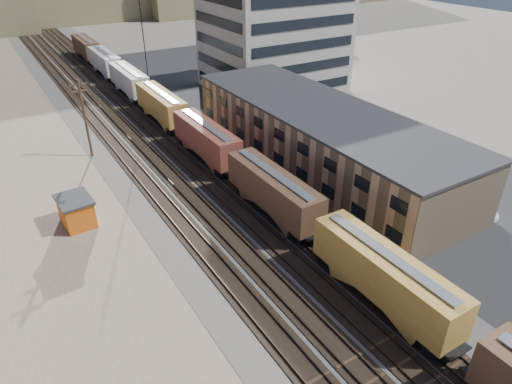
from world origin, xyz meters
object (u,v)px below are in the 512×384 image
freight_train (182,120)px  parked_car_white (472,207)px  utility_pole_north (85,117)px  parked_car_blue (258,100)px  maintenance_shed (76,211)px

freight_train → parked_car_white: freight_train is taller
freight_train → utility_pole_north: 12.58m
parked_car_white → parked_car_blue: parked_car_white is taller
freight_train → maintenance_shed: (-17.46, -14.34, -1.30)m
maintenance_shed → parked_car_white: bearing=-28.9°
parked_car_blue → freight_train: bearing=160.1°
freight_train → parked_car_blue: (16.45, 6.74, -2.02)m
utility_pole_north → maintenance_shed: bearing=-108.7°
parked_car_white → maintenance_shed: bearing=149.6°
utility_pole_north → maintenance_shed: 16.53m
freight_train → maintenance_shed: freight_train is taller
freight_train → parked_car_white: bearing=-62.8°
freight_train → parked_car_white: (17.22, -33.49, -1.94)m
parked_car_white → parked_car_blue: 40.23m
freight_train → parked_car_blue: bearing=22.3°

